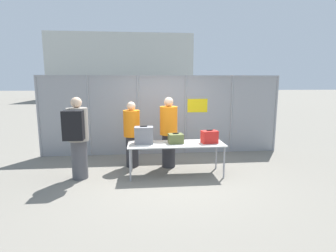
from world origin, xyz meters
TOP-DOWN VIEW (x-y plane):
  - ground_plane at (0.00, 0.00)m, footprint 120.00×120.00m
  - fence_section at (0.01, 1.93)m, footprint 7.08×0.07m
  - inspection_table at (0.19, 0.09)m, footprint 2.20×0.75m
  - suitcase_grey at (-0.55, 0.17)m, footprint 0.42×0.29m
  - suitcase_olive at (0.18, 0.13)m, footprint 0.35×0.30m
  - suitcase_red at (0.95, 0.06)m, footprint 0.39×0.28m
  - traveler_hooded at (-1.98, -0.00)m, footprint 0.45×0.70m
  - security_worker_near at (0.07, 0.68)m, footprint 0.44×0.44m
  - security_worker_far at (-0.85, 0.80)m, footprint 0.41×0.41m
  - utility_trailer at (1.03, 4.19)m, footprint 3.66×2.13m
  - distant_hangar at (-2.89, 28.74)m, footprint 16.12×9.58m

SIDE VIEW (x-z plane):
  - ground_plane at x=0.00m, z-range 0.00..0.00m
  - utility_trailer at x=1.03m, z-range 0.06..0.72m
  - inspection_table at x=0.19m, z-range 0.32..1.07m
  - suitcase_olive at x=0.18m, z-range 0.73..0.97m
  - security_worker_far at x=-0.85m, z-range 0.03..1.68m
  - suitcase_red at x=0.95m, z-range 0.73..1.04m
  - security_worker_near at x=0.07m, z-range 0.03..1.80m
  - suitcase_grey at x=-0.55m, z-range 0.73..1.14m
  - traveler_hooded at x=-1.98m, z-range 0.09..1.91m
  - fence_section at x=0.01m, z-range 0.05..2.37m
  - distant_hangar at x=-2.89m, z-range 0.00..7.41m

